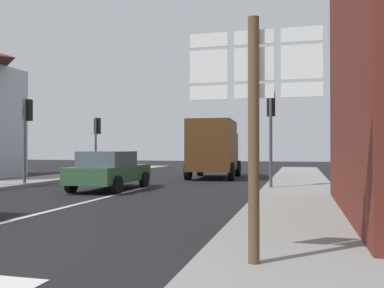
% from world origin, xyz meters
% --- Properties ---
extents(ground_plane, '(80.00, 80.00, 0.00)m').
position_xyz_m(ground_plane, '(0.00, 10.00, 0.00)').
color(ground_plane, black).
extents(sidewalk_right, '(2.62, 44.00, 0.14)m').
position_xyz_m(sidewalk_right, '(6.02, 8.00, 0.07)').
color(sidewalk_right, gray).
rests_on(sidewalk_right, ground).
extents(lane_centre_stripe, '(0.16, 12.00, 0.01)m').
position_xyz_m(lane_centre_stripe, '(0.00, 6.00, 0.01)').
color(lane_centre_stripe, silver).
rests_on(lane_centre_stripe, ground).
extents(sedan_far, '(1.99, 4.21, 1.47)m').
position_xyz_m(sedan_far, '(-0.96, 10.40, 0.76)').
color(sedan_far, '#2D5133').
rests_on(sedan_far, ground).
extents(delivery_truck, '(2.69, 5.10, 3.05)m').
position_xyz_m(delivery_truck, '(1.61, 17.73, 1.65)').
color(delivery_truck, '#4C2D14').
rests_on(delivery_truck, ground).
extents(route_sign_post, '(1.66, 0.14, 3.20)m').
position_xyz_m(route_sign_post, '(5.51, 0.95, 2.00)').
color(route_sign_post, brown).
rests_on(route_sign_post, ground).
extents(traffic_light_near_left, '(0.30, 0.49, 3.65)m').
position_xyz_m(traffic_light_near_left, '(-5.02, 10.99, 2.70)').
color(traffic_light_near_left, '#47474C').
rests_on(traffic_light_near_left, ground).
extents(traffic_light_far_left, '(0.30, 0.49, 3.32)m').
position_xyz_m(traffic_light_far_left, '(-5.02, 17.26, 2.46)').
color(traffic_light_far_left, '#47474C').
rests_on(traffic_light_far_left, ground).
extents(traffic_light_near_right, '(0.30, 0.49, 3.70)m').
position_xyz_m(traffic_light_near_right, '(5.02, 11.67, 2.74)').
color(traffic_light_near_right, '#47474C').
rests_on(traffic_light_near_right, ground).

